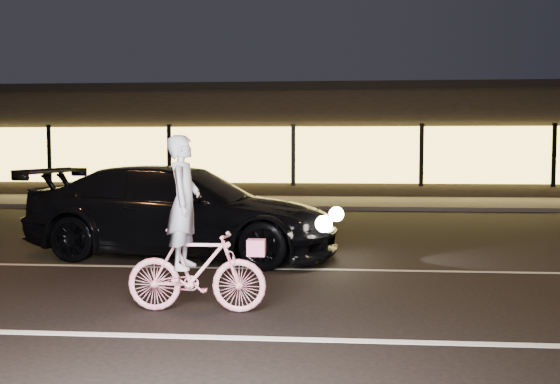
{
  "coord_description": "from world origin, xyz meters",
  "views": [
    {
      "loc": [
        1.36,
        -7.38,
        1.84
      ],
      "look_at": [
        0.7,
        0.6,
        1.28
      ],
      "focal_mm": 40.0,
      "sensor_mm": 36.0,
      "label": 1
    }
  ],
  "objects": [
    {
      "name": "cyclist",
      "position": [
        -0.18,
        -0.57,
        0.71
      ],
      "size": [
        1.58,
        0.54,
        1.99
      ],
      "rotation": [
        0.0,
        0.0,
        1.57
      ],
      "color": "#FE3069",
      "rests_on": "ground"
    },
    {
      "name": "ground",
      "position": [
        0.0,
        0.0,
        0.0
      ],
      "size": [
        90.0,
        90.0,
        0.0
      ],
      "primitive_type": "plane",
      "color": "black",
      "rests_on": "ground"
    },
    {
      "name": "sidewalk",
      "position": [
        0.0,
        13.0,
        0.06
      ],
      "size": [
        30.0,
        4.0,
        0.12
      ],
      "primitive_type": "cube",
      "color": "#383533",
      "rests_on": "ground"
    },
    {
      "name": "lane_stripe_far",
      "position": [
        0.0,
        2.0,
        0.0
      ],
      "size": [
        60.0,
        0.1,
        0.01
      ],
      "primitive_type": "cube",
      "color": "gray",
      "rests_on": "ground"
    },
    {
      "name": "lane_stripe_near",
      "position": [
        0.0,
        -1.5,
        0.0
      ],
      "size": [
        60.0,
        0.12,
        0.01
      ],
      "primitive_type": "cube",
      "color": "silver",
      "rests_on": "ground"
    },
    {
      "name": "storefront",
      "position": [
        0.0,
        18.97,
        2.15
      ],
      "size": [
        25.4,
        8.42,
        4.2
      ],
      "color": "black",
      "rests_on": "ground"
    },
    {
      "name": "sedan",
      "position": [
        -1.17,
        3.01,
        0.77
      ],
      "size": [
        5.56,
        2.89,
        1.54
      ],
      "rotation": [
        0.0,
        0.0,
        1.43
      ],
      "color": "black",
      "rests_on": "ground"
    }
  ]
}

